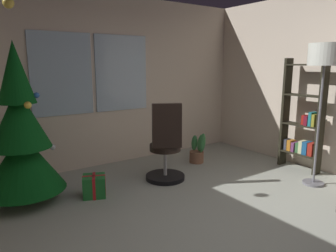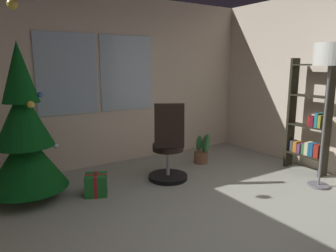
{
  "view_description": "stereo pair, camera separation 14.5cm",
  "coord_description": "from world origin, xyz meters",
  "px_view_note": "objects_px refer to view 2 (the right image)",
  "views": [
    {
      "loc": [
        -2.22,
        -1.7,
        1.63
      ],
      "look_at": [
        -0.29,
        1.07,
        0.96
      ],
      "focal_mm": 33.59,
      "sensor_mm": 36.0,
      "label": 1
    },
    {
      "loc": [
        -2.1,
        -1.78,
        1.63
      ],
      "look_at": [
        -0.29,
        1.07,
        0.96
      ],
      "focal_mm": 33.59,
      "sensor_mm": 36.0,
      "label": 2
    }
  ],
  "objects_px": {
    "holiday_tree": "(25,137)",
    "potted_plant": "(202,151)",
    "office_chair": "(168,151)",
    "bookshelf": "(309,123)",
    "floor_lamp": "(330,63)",
    "gift_box_green": "(96,185)",
    "gift_box_red": "(50,178)"
  },
  "relations": [
    {
      "from": "office_chair",
      "to": "bookshelf",
      "type": "relative_size",
      "value": 0.65
    },
    {
      "from": "holiday_tree",
      "to": "gift_box_green",
      "type": "height_order",
      "value": "holiday_tree"
    },
    {
      "from": "holiday_tree",
      "to": "potted_plant",
      "type": "height_order",
      "value": "holiday_tree"
    },
    {
      "from": "potted_plant",
      "to": "bookshelf",
      "type": "bearing_deg",
      "value": -47.44
    },
    {
      "from": "holiday_tree",
      "to": "gift_box_green",
      "type": "distance_m",
      "value": 1.03
    },
    {
      "from": "holiday_tree",
      "to": "floor_lamp",
      "type": "height_order",
      "value": "holiday_tree"
    },
    {
      "from": "floor_lamp",
      "to": "gift_box_red",
      "type": "bearing_deg",
      "value": 145.58
    },
    {
      "from": "gift_box_green",
      "to": "potted_plant",
      "type": "height_order",
      "value": "potted_plant"
    },
    {
      "from": "gift_box_red",
      "to": "bookshelf",
      "type": "bearing_deg",
      "value": -24.83
    },
    {
      "from": "office_chair",
      "to": "potted_plant",
      "type": "xyz_separation_m",
      "value": [
        0.92,
        0.4,
        -0.24
      ]
    },
    {
      "from": "bookshelf",
      "to": "floor_lamp",
      "type": "relative_size",
      "value": 0.91
    },
    {
      "from": "holiday_tree",
      "to": "gift_box_green",
      "type": "xyz_separation_m",
      "value": [
        0.74,
        -0.3,
        -0.65
      ]
    },
    {
      "from": "floor_lamp",
      "to": "gift_box_green",
      "type": "bearing_deg",
      "value": 152.89
    },
    {
      "from": "gift_box_red",
      "to": "gift_box_green",
      "type": "xyz_separation_m",
      "value": [
        0.41,
        -0.73,
        0.06
      ]
    },
    {
      "from": "bookshelf",
      "to": "potted_plant",
      "type": "relative_size",
      "value": 3.36
    },
    {
      "from": "potted_plant",
      "to": "floor_lamp",
      "type": "bearing_deg",
      "value": -68.06
    },
    {
      "from": "office_chair",
      "to": "potted_plant",
      "type": "relative_size",
      "value": 2.19
    },
    {
      "from": "holiday_tree",
      "to": "potted_plant",
      "type": "bearing_deg",
      "value": 0.41
    },
    {
      "from": "gift_box_red",
      "to": "office_chair",
      "type": "distance_m",
      "value": 1.69
    },
    {
      "from": "office_chair",
      "to": "bookshelf",
      "type": "bearing_deg",
      "value": -21.47
    },
    {
      "from": "floor_lamp",
      "to": "potted_plant",
      "type": "relative_size",
      "value": 3.7
    },
    {
      "from": "bookshelf",
      "to": "potted_plant",
      "type": "height_order",
      "value": "bookshelf"
    },
    {
      "from": "gift_box_red",
      "to": "gift_box_green",
      "type": "height_order",
      "value": "gift_box_green"
    },
    {
      "from": "gift_box_red",
      "to": "bookshelf",
      "type": "distance_m",
      "value": 3.87
    },
    {
      "from": "office_chair",
      "to": "potted_plant",
      "type": "distance_m",
      "value": 1.03
    },
    {
      "from": "office_chair",
      "to": "bookshelf",
      "type": "height_order",
      "value": "bookshelf"
    },
    {
      "from": "gift_box_red",
      "to": "office_chair",
      "type": "height_order",
      "value": "office_chair"
    },
    {
      "from": "gift_box_green",
      "to": "holiday_tree",
      "type": "bearing_deg",
      "value": 157.58
    },
    {
      "from": "holiday_tree",
      "to": "office_chair",
      "type": "distance_m",
      "value": 1.84
    },
    {
      "from": "potted_plant",
      "to": "office_chair",
      "type": "bearing_deg",
      "value": -156.83
    },
    {
      "from": "holiday_tree",
      "to": "gift_box_red",
      "type": "height_order",
      "value": "holiday_tree"
    },
    {
      "from": "gift_box_green",
      "to": "potted_plant",
      "type": "relative_size",
      "value": 0.69
    }
  ]
}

